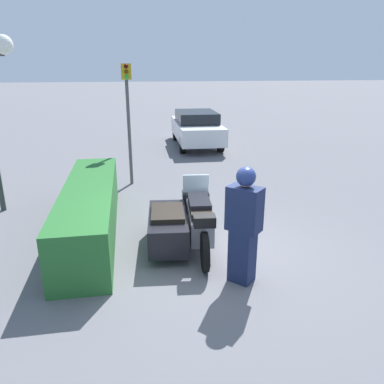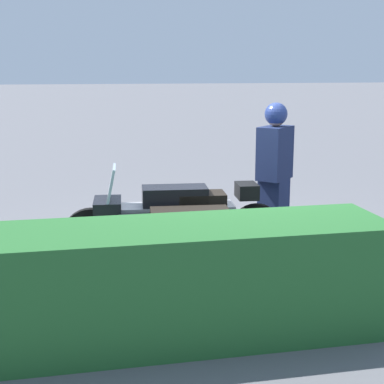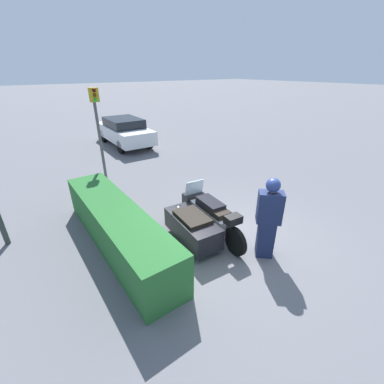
% 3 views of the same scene
% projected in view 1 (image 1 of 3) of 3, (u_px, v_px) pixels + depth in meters
% --- Properties ---
extents(ground_plane, '(160.00, 160.00, 0.00)m').
position_uv_depth(ground_plane, '(218.00, 259.00, 6.57)').
color(ground_plane, slate).
extents(police_motorcycle, '(2.67, 1.37, 1.16)m').
position_uv_depth(police_motorcycle, '(181.00, 221.00, 7.03)').
color(police_motorcycle, black).
rests_on(police_motorcycle, ground).
extents(officer_rider, '(0.57, 0.58, 1.85)m').
position_uv_depth(officer_rider, '(244.00, 223.00, 5.63)').
color(officer_rider, '#192347').
rests_on(officer_rider, ground).
extents(hedge_bush_curbside, '(4.66, 0.96, 0.99)m').
position_uv_depth(hedge_bush_curbside, '(90.00, 210.00, 7.49)').
color(hedge_bush_curbside, '#28662D').
rests_on(hedge_bush_curbside, ground).
extents(traffic_light_near, '(0.23, 0.27, 3.29)m').
position_uv_depth(traffic_light_near, '(128.00, 107.00, 10.10)').
color(traffic_light_near, '#4C4C4C').
rests_on(traffic_light_near, ground).
extents(parked_car_background, '(4.41, 1.82, 1.44)m').
position_uv_depth(parked_car_background, '(196.00, 127.00, 15.73)').
color(parked_car_background, silver).
rests_on(parked_car_background, ground).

